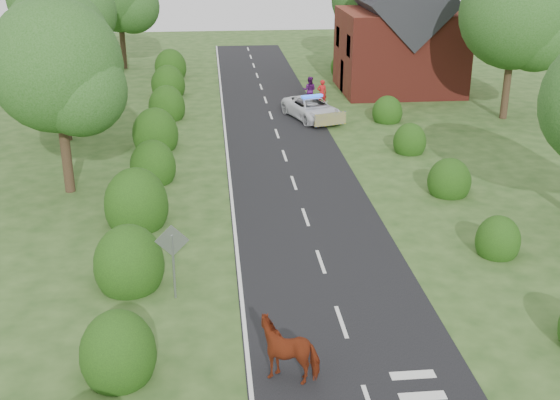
{
  "coord_description": "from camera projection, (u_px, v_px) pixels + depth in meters",
  "views": [
    {
      "loc": [
        -3.65,
        -17.85,
        11.2
      ],
      "look_at": [
        -1.16,
        6.78,
        1.3
      ],
      "focal_mm": 45.0,
      "sensor_mm": 36.0,
      "label": 1
    }
  ],
  "objects": [
    {
      "name": "road",
      "position": [
        287.0,
        162.0,
        34.84
      ],
      "size": [
        6.0,
        70.0,
        0.02
      ],
      "primitive_type": "cube",
      "color": "black",
      "rests_on": "ground"
    },
    {
      "name": "tree_right_b",
      "position": [
        521.0,
        19.0,
        40.29
      ],
      "size": [
        6.56,
        6.4,
        9.4
      ],
      "color": "#332316",
      "rests_on": "ground"
    },
    {
      "name": "police_van",
      "position": [
        312.0,
        108.0,
        42.15
      ],
      "size": [
        3.57,
        5.25,
        1.48
      ],
      "rotation": [
        0.0,
        0.0,
        0.31
      ],
      "color": "silver",
      "rests_on": "ground"
    },
    {
      "name": "house",
      "position": [
        400.0,
        36.0,
        48.18
      ],
      "size": [
        8.0,
        7.4,
        9.17
      ],
      "color": "maroon",
      "rests_on": "ground"
    },
    {
      "name": "tree_right_c",
      "position": [
        373.0,
        1.0,
        54.83
      ],
      "size": [
        6.15,
        6.0,
        8.58
      ],
      "color": "#332316",
      "rests_on": "ground"
    },
    {
      "name": "road_markings",
      "position": [
        258.0,
        177.0,
        32.77
      ],
      "size": [
        4.96,
        70.0,
        0.01
      ],
      "color": "white",
      "rests_on": "road"
    },
    {
      "name": "pedestrian_red",
      "position": [
        322.0,
        93.0,
        45.12
      ],
      "size": [
        0.62,
        0.41,
        1.7
      ],
      "primitive_type": "imported",
      "rotation": [
        0.0,
        0.0,
        3.14
      ],
      "color": "red",
      "rests_on": "ground"
    },
    {
      "name": "road_sign",
      "position": [
        173.0,
        251.0,
        21.76
      ],
      "size": [
        1.06,
        0.08,
        2.53
      ],
      "color": "gray",
      "rests_on": "ground"
    },
    {
      "name": "hedgerow_left",
      "position": [
        148.0,
        175.0,
        30.91
      ],
      "size": [
        2.75,
        50.41,
        3.0
      ],
      "color": "#1E3812",
      "rests_on": "ground"
    },
    {
      "name": "pedestrian_purple",
      "position": [
        310.0,
        90.0,
        45.71
      ],
      "size": [
        1.03,
        0.91,
        1.77
      ],
      "primitive_type": "imported",
      "rotation": [
        0.0,
        0.0,
        2.82
      ],
      "color": "#4A1356",
      "rests_on": "ground"
    },
    {
      "name": "cow",
      "position": [
        290.0,
        352.0,
        18.35
      ],
      "size": [
        2.17,
        1.54,
        1.39
      ],
      "primitive_type": "imported",
      "rotation": [
        0.0,
        0.0,
        -1.86
      ],
      "color": "#571E0D",
      "rests_on": "ground"
    },
    {
      "name": "tree_left_b",
      "position": [
        62.0,
        47.0,
        36.41
      ],
      "size": [
        5.74,
        5.6,
        8.07
      ],
      "color": "#332316",
      "rests_on": "ground"
    },
    {
      "name": "hedgerow_right",
      "position": [
        440.0,
        173.0,
        31.75
      ],
      "size": [
        2.1,
        45.78,
        2.1
      ],
      "color": "#1E3812",
      "rests_on": "ground"
    },
    {
      "name": "ground",
      "position": [
        341.0,
        322.0,
        20.99
      ],
      "size": [
        120.0,
        120.0,
        0.0
      ],
      "primitive_type": "plane",
      "color": "#2A4A1B"
    },
    {
      "name": "tree_left_a",
      "position": [
        62.0,
        72.0,
        29.05
      ],
      "size": [
        5.74,
        5.6,
        8.38
      ],
      "color": "#332316",
      "rests_on": "ground"
    }
  ]
}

